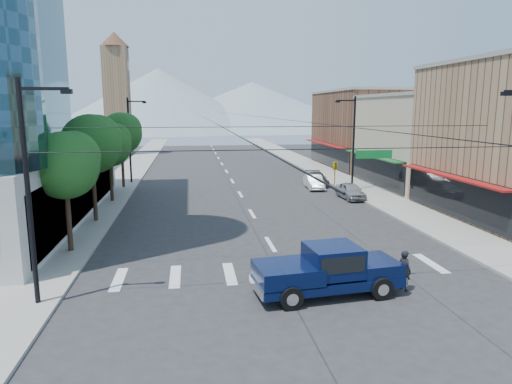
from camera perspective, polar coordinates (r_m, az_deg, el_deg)
ground at (r=21.44m, az=4.68°, el=-11.17°), size 160.00×160.00×0.00m
sidewalk_left at (r=60.39m, az=-15.30°, el=2.61°), size 4.00×120.00×0.15m
sidewalk_right at (r=62.18m, az=7.24°, el=3.11°), size 4.00×120.00×0.15m
shop_mid at (r=50.00m, az=21.27°, el=5.83°), size 12.00×14.00×9.00m
shop_far at (r=64.36m, az=14.28°, el=7.52°), size 12.00×18.00×10.00m
clock_tower at (r=82.34m, az=-16.99°, el=11.88°), size 4.80×4.80×20.40m
mountain_left at (r=169.77m, az=-12.04°, el=11.22°), size 80.00×80.00×22.00m
mountain_right at (r=181.10m, az=-0.50°, el=10.74°), size 90.00×90.00×18.00m
tree_near at (r=26.49m, az=-22.49°, el=3.37°), size 3.65×3.64×6.71m
tree_midnear at (r=33.24m, az=-19.66°, el=5.87°), size 4.09×4.09×7.52m
tree_midfar at (r=40.15m, az=-17.68°, el=5.80°), size 3.65×3.64×6.71m
tree_far at (r=47.03m, az=-16.36°, el=7.20°), size 4.09×4.09×7.52m
signal_rig at (r=19.30m, az=6.10°, el=0.72°), size 21.80×0.20×9.00m
lamp_pole_nw at (r=49.88m, az=-15.41°, el=6.66°), size 2.00×0.25×9.00m
lamp_pole_ne at (r=44.23m, az=11.95°, el=6.37°), size 2.00×0.25×9.00m
pickup_truck at (r=19.92m, az=8.87°, el=-9.53°), size 6.55×2.99×2.15m
pedestrian at (r=21.23m, az=18.06°, el=-9.29°), size 0.65×0.77×1.81m
parked_car_near at (r=41.07m, az=11.73°, el=0.14°), size 1.84×4.25×1.43m
parked_car_mid at (r=45.66m, az=7.27°, el=1.26°), size 1.74×4.29×1.38m
parked_car_far at (r=47.81m, az=7.60°, el=1.64°), size 2.15×4.73×1.34m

